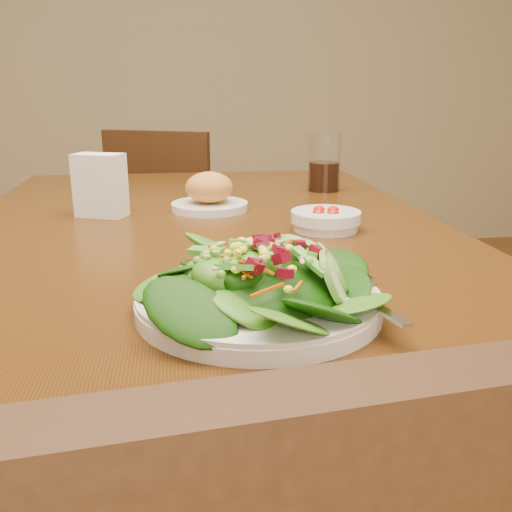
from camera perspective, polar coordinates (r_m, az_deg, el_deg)
dining_table at (r=1.05m, az=-5.03°, el=-2.79°), size 0.90×1.40×0.75m
chair_far at (r=2.11m, az=-8.18°, el=1.59°), size 0.52×0.52×0.85m
salad_plate at (r=0.65m, az=1.10°, el=-3.03°), size 0.28×0.28×0.08m
bread_plate at (r=1.18m, az=-4.69°, el=6.14°), size 0.16×0.16×0.08m
tomato_bowl at (r=1.02m, az=6.98°, el=3.62°), size 0.12×0.12×0.04m
drinking_glass at (r=1.40m, az=6.84°, el=8.90°), size 0.08×0.08×0.14m
napkin_holder at (r=1.15m, az=-15.33°, el=6.99°), size 0.11×0.08×0.12m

